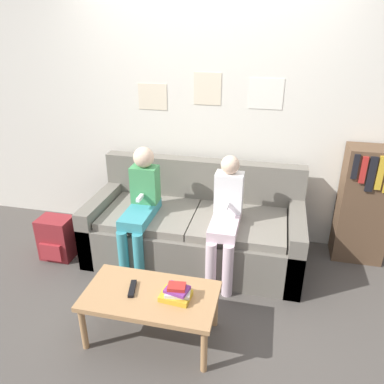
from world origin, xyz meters
The scene contains 10 objects.
ground_plane centered at (0.00, 0.00, 0.00)m, with size 10.00×10.00×0.00m, color #4C4742.
wall_back centered at (0.00, 1.09, 1.30)m, with size 8.00×0.06×2.60m.
couch centered at (0.00, 0.56, 0.29)m, with size 1.97×0.88×0.87m.
coffee_table centered at (-0.08, -0.52, 0.34)m, with size 0.92×0.50×0.38m.
person_left centered at (-0.45, 0.35, 0.62)m, with size 0.24×0.59×1.09m.
person_right centered at (0.31, 0.35, 0.60)m, with size 0.24×0.59×1.07m.
tv_remote centered at (-0.21, -0.51, 0.39)m, with size 0.08×0.17×0.02m.
book_stack centered at (0.11, -0.52, 0.42)m, with size 0.21×0.17×0.11m.
bookshelf centered at (1.51, 0.89, 0.56)m, with size 0.45×0.31×1.10m.
backpack centered at (-1.28, 0.24, 0.20)m, with size 0.30×0.25×0.41m.
Camera 1 is at (0.66, -2.45, 2.09)m, focal length 35.00 mm.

